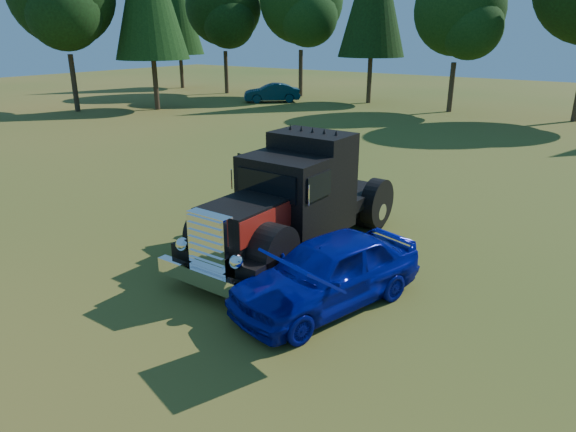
# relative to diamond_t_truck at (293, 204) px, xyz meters

# --- Properties ---
(ground) EXTENTS (120.00, 120.00, 0.00)m
(ground) POSITION_rel_diamond_t_truck_xyz_m (-1.17, -2.46, -1.28)
(ground) COLOR #315418
(ground) RESTS_ON ground
(diamond_t_truck) EXTENTS (3.35, 7.16, 3.00)m
(diamond_t_truck) POSITION_rel_diamond_t_truck_xyz_m (0.00, 0.00, 0.00)
(diamond_t_truck) COLOR black
(diamond_t_truck) RESTS_ON ground
(hotrod_coupe) EXTENTS (2.87, 4.69, 1.89)m
(hotrod_coupe) POSITION_rel_diamond_t_truck_xyz_m (2.21, -1.89, -0.53)
(hotrod_coupe) COLOR #0F07AC
(hotrod_coupe) RESTS_ON ground
(spectator_near) EXTENTS (0.59, 0.69, 1.61)m
(spectator_near) POSITION_rel_diamond_t_truck_xyz_m (-1.39, -0.34, -0.47)
(spectator_near) COLOR #1C1E42
(spectator_near) RESTS_ON ground
(spectator_far) EXTENTS (1.10, 1.04, 1.80)m
(spectator_far) POSITION_rel_diamond_t_truck_xyz_m (-2.05, 0.72, -0.38)
(spectator_far) COLOR #1E2C46
(spectator_far) RESTS_ON ground
(distant_teal_car) EXTENTS (4.35, 4.22, 1.48)m
(distant_teal_car) POSITION_rel_diamond_t_truck_xyz_m (-18.84, 23.86, -0.54)
(distant_teal_car) COLOR #0A3D3D
(distant_teal_car) RESTS_ON ground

